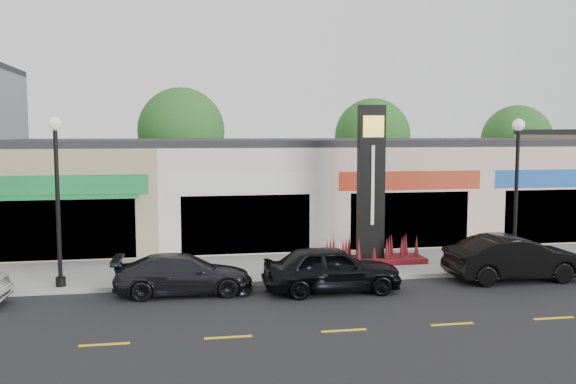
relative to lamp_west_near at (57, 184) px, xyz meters
name	(u,v)px	position (x,y,z in m)	size (l,w,h in m)	color
ground	(318,300)	(8.00, -2.50, -3.48)	(120.00, 120.00, 0.00)	black
sidewalk	(292,267)	(8.00, 1.85, -3.40)	(52.00, 4.30, 0.15)	gray
curb	(304,281)	(8.00, -0.40, -3.40)	(52.00, 0.20, 0.15)	gray
shop_beige	(85,191)	(-0.50, 8.96, -1.08)	(7.00, 10.85, 4.80)	tan
shop_cream	(235,189)	(6.50, 8.97, -1.08)	(7.00, 10.01, 4.80)	beige
shop_pink_w	(374,187)	(13.50, 8.97, -1.08)	(7.00, 10.01, 4.80)	beige
shop_pink_e	(502,185)	(20.50, 8.97, -1.08)	(7.00, 10.01, 4.80)	beige
tree_rear_west	(181,131)	(4.00, 17.00, 1.74)	(5.20, 5.20, 7.83)	#382619
tree_rear_mid	(373,136)	(16.00, 17.00, 1.41)	(4.80, 4.80, 7.29)	#382619
tree_rear_east	(517,140)	(26.00, 17.00, 1.15)	(4.60, 4.60, 6.94)	#382619
lamp_west_near	(57,184)	(0.00, 0.00, 0.00)	(0.44, 0.44, 5.47)	black
lamp_east_near	(517,178)	(16.00, 0.00, 0.00)	(0.44, 0.44, 5.47)	black
pylon_sign	(371,208)	(11.00, 1.70, -1.20)	(4.20, 1.30, 6.00)	#57130F
car_dark_sedan	(184,274)	(3.93, -1.06, -2.84)	(4.37, 1.78, 1.27)	black
car_black_sedan	(332,269)	(8.64, -1.66, -2.72)	(4.44, 1.79, 1.51)	black
car_black_conv	(515,258)	(15.29, -1.27, -2.69)	(4.76, 1.66, 1.57)	black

